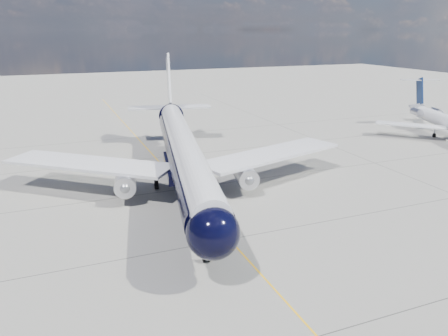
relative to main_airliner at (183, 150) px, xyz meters
The scene contains 4 objects.
ground 6.25m from the main_airliner, 95.51° to the left, with size 320.00×320.00×0.00m, color gray.
taxiway_centerline 4.93m from the main_airliner, 110.43° to the right, with size 0.16×160.00×0.01m, color #FFB70D.
main_airliner is the anchor object (origin of this frame).
regional_jet 53.80m from the main_airliner, ahead, with size 24.06×28.38×9.92m.
Camera 1 is at (-14.61, -24.82, 19.17)m, focal length 35.00 mm.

